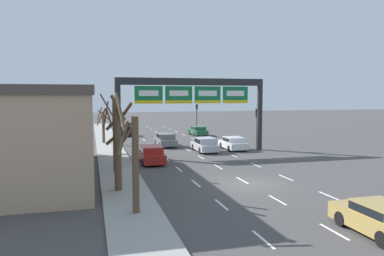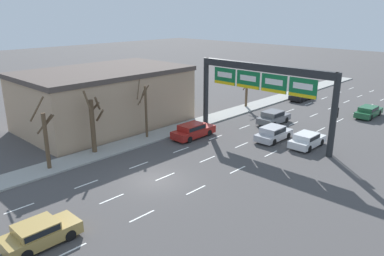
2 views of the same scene
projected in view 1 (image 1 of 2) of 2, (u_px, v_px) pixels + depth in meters
ground_plane at (248, 184)px, 24.56m from camera, size 220.00×220.00×0.00m
sidewalk_left at (125, 191)px, 22.48m from camera, size 2.80×110.00×0.15m
lane_dashes at (194, 153)px, 37.54m from camera, size 6.72×67.00×0.01m
sign_gantry at (193, 96)px, 37.53m from camera, size 15.37×0.70×7.52m
building_near at (11, 133)px, 25.97m from camera, size 11.17×18.01×6.33m
car_silver at (205, 144)px, 38.62m from camera, size 1.91×4.43×1.46m
car_red at (151, 154)px, 32.20m from camera, size 1.87×4.90×1.48m
car_green at (198, 130)px, 54.57m from camera, size 1.83×4.87×1.33m
car_white at (233, 143)px, 40.07m from camera, size 1.92×4.19×1.37m
car_grey at (166, 139)px, 42.65m from camera, size 1.95×4.44×1.50m
car_black at (125, 131)px, 54.09m from camera, size 1.83×4.14×1.38m
car_gold at (379, 217)px, 15.50m from camera, size 1.90×4.14×1.38m
traffic_light_near_gantry at (257, 120)px, 40.24m from camera, size 0.30×0.35×4.39m
traffic_light_mid_block at (197, 112)px, 63.46m from camera, size 0.30×0.35×4.31m
tree_bare_closest at (118, 143)px, 22.17m from camera, size 1.66×1.49×5.71m
tree_bare_second at (103, 124)px, 44.70m from camera, size 1.57×1.60×4.26m
tree_bare_third at (113, 131)px, 27.87m from camera, size 1.16×1.88×5.79m
tree_bare_furthest at (133, 157)px, 17.83m from camera, size 1.18×1.79×5.80m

